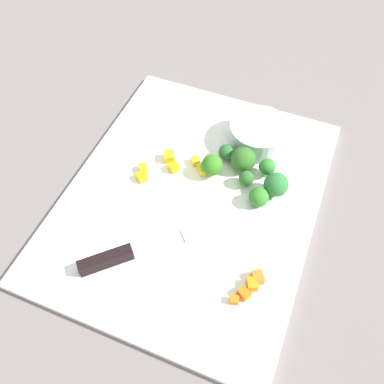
{
  "coord_description": "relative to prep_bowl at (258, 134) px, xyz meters",
  "views": [
    {
      "loc": [
        -0.34,
        -0.14,
        0.54
      ],
      "look_at": [
        0.0,
        0.0,
        0.02
      ],
      "focal_mm": 38.46,
      "sensor_mm": 36.0,
      "label": 1
    }
  ],
  "objects": [
    {
      "name": "ground_plane",
      "position": [
        -0.15,
        0.06,
        -0.03
      ],
      "size": [
        4.0,
        4.0,
        0.0
      ],
      "primitive_type": "plane",
      "color": "slate"
    },
    {
      "name": "cutting_board",
      "position": [
        -0.15,
        0.06,
        -0.03
      ],
      "size": [
        0.48,
        0.38,
        0.01
      ],
      "primitive_type": "cube",
      "color": "white",
      "rests_on": "ground_plane"
    },
    {
      "name": "prep_bowl",
      "position": [
        0.0,
        0.0,
        0.0
      ],
      "size": [
        0.1,
        0.1,
        0.04
      ],
      "primitive_type": "cylinder",
      "color": "#B6C0C5",
      "rests_on": "cutting_board"
    },
    {
      "name": "chef_knife",
      "position": [
        -0.26,
        0.09,
        -0.01
      ],
      "size": [
        0.23,
        0.23,
        0.02
      ],
      "rotation": [
        0.0,
        0.0,
        5.48
      ],
      "color": "silver",
      "rests_on": "cutting_board"
    },
    {
      "name": "carrot_dice_0",
      "position": [
        -0.26,
        -0.07,
        -0.01
      ],
      "size": [
        0.02,
        0.02,
        0.02
      ],
      "primitive_type": "cube",
      "rotation": [
        0.0,
        0.0,
        0.43
      ],
      "color": "orange",
      "rests_on": "cutting_board"
    },
    {
      "name": "carrot_dice_1",
      "position": [
        -0.29,
        -0.05,
        -0.01
      ],
      "size": [
        0.01,
        0.01,
        0.01
      ],
      "primitive_type": "cube",
      "rotation": [
        0.0,
        0.0,
        0.24
      ],
      "color": "orange",
      "rests_on": "cutting_board"
    },
    {
      "name": "carrot_dice_2",
      "position": [
        -0.27,
        -0.06,
        -0.01
      ],
      "size": [
        0.02,
        0.02,
        0.01
      ],
      "primitive_type": "cube",
      "rotation": [
        0.0,
        0.0,
        1.04
      ],
      "color": "orange",
      "rests_on": "cutting_board"
    },
    {
      "name": "carrot_dice_3",
      "position": [
        -0.24,
        -0.07,
        -0.01
      ],
      "size": [
        0.02,
        0.02,
        0.02
      ],
      "primitive_type": "cube",
      "rotation": [
        0.0,
        0.0,
        2.19
      ],
      "color": "orange",
      "rests_on": "cutting_board"
    },
    {
      "name": "pepper_dice_0",
      "position": [
        -0.09,
        0.07,
        -0.01
      ],
      "size": [
        0.03,
        0.03,
        0.01
      ],
      "primitive_type": "cube",
      "rotation": [
        0.0,
        0.0,
        2.34
      ],
      "color": "yellow",
      "rests_on": "cutting_board"
    },
    {
      "name": "pepper_dice_1",
      "position": [
        -0.13,
        0.16,
        -0.01
      ],
      "size": [
        0.02,
        0.02,
        0.01
      ],
      "primitive_type": "cube",
      "rotation": [
        0.0,
        0.0,
        0.64
      ],
      "color": "yellow",
      "rests_on": "cutting_board"
    },
    {
      "name": "pepper_dice_2",
      "position": [
        -0.09,
        0.12,
        -0.01
      ],
      "size": [
        0.02,
        0.02,
        0.02
      ],
      "primitive_type": "cube",
      "rotation": [
        0.0,
        0.0,
        2.04
      ],
      "color": "yellow",
      "rests_on": "cutting_board"
    },
    {
      "name": "pepper_dice_3",
      "position": [
        -0.11,
        0.11,
        -0.01
      ],
      "size": [
        0.02,
        0.02,
        0.01
      ],
      "primitive_type": "cube",
      "rotation": [
        0.0,
        0.0,
        2.53
      ],
      "color": "yellow",
      "rests_on": "cutting_board"
    },
    {
      "name": "pepper_dice_4",
      "position": [
        -0.08,
        0.08,
        -0.01
      ],
      "size": [
        0.02,
        0.02,
        0.01
      ],
      "primitive_type": "cube",
      "rotation": [
        0.0,
        0.0,
        2.2
      ],
      "color": "yellow",
      "rests_on": "cutting_board"
    },
    {
      "name": "pepper_dice_5",
      "position": [
        -0.15,
        0.15,
        -0.01
      ],
      "size": [
        0.02,
        0.02,
        0.01
      ],
      "primitive_type": "cube",
      "rotation": [
        0.0,
        0.0,
        1.0
      ],
      "color": "yellow",
      "rests_on": "cutting_board"
    },
    {
      "name": "broccoli_floret_0",
      "position": [
        -0.06,
        -0.03,
        -0.0
      ],
      "size": [
        0.03,
        0.03,
        0.03
      ],
      "color": "#95BC56",
      "rests_on": "cutting_board"
    },
    {
      "name": "broccoli_floret_1",
      "position": [
        -0.06,
        0.01,
        0.0
      ],
      "size": [
        0.04,
        0.04,
        0.04
      ],
      "color": "#8BBB5A",
      "rests_on": "cutting_board"
    },
    {
      "name": "broccoli_floret_2",
      "position": [
        -0.1,
        -0.01,
        -0.0
      ],
      "size": [
        0.02,
        0.02,
        0.03
      ],
      "color": "#81AC54",
      "rests_on": "cutting_board"
    },
    {
      "name": "broccoli_floret_3",
      "position": [
        -0.1,
        0.05,
        0.0
      ],
      "size": [
        0.03,
        0.03,
        0.04
      ],
      "color": "#84B956",
      "rests_on": "cutting_board"
    },
    {
      "name": "broccoli_floret_4",
      "position": [
        -0.12,
        -0.04,
        -0.0
      ],
      "size": [
        0.03,
        0.03,
        0.03
      ],
      "color": "#85B066",
      "rests_on": "cutting_board"
    },
    {
      "name": "broccoli_floret_5",
      "position": [
        -0.05,
        0.04,
        -0.0
      ],
      "size": [
        0.03,
        0.03,
        0.03
      ],
      "color": "#97BC6B",
      "rests_on": "cutting_board"
    },
    {
      "name": "broccoli_floret_6",
      "position": [
        -0.1,
        -0.06,
        0.0
      ],
      "size": [
        0.04,
        0.04,
        0.04
      ],
      "color": "#81B864",
      "rests_on": "cutting_board"
    }
  ]
}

